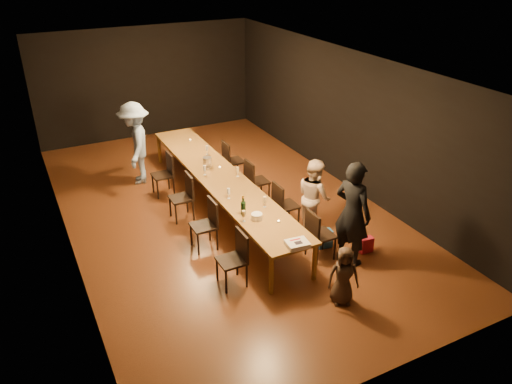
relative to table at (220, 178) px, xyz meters
name	(u,v)px	position (x,y,z in m)	size (l,w,h in m)	color
ground	(221,209)	(0.00, 0.00, -0.70)	(10.00, 10.00, 0.00)	#3F200F
room_shell	(218,113)	(0.00, 0.00, 1.38)	(6.04, 10.04, 3.02)	black
table	(220,178)	(0.00, 0.00, 0.00)	(0.90, 6.00, 0.75)	brown
chair_right_0	(321,234)	(0.85, -2.40, -0.24)	(0.42, 0.42, 0.93)	black
chair_right_1	(286,205)	(0.85, -1.20, -0.24)	(0.42, 0.42, 0.93)	black
chair_right_2	(258,181)	(0.85, 0.00, -0.24)	(0.42, 0.42, 0.93)	black
chair_right_3	(234,160)	(0.85, 1.20, -0.24)	(0.42, 0.42, 0.93)	black
chair_left_0	(231,260)	(-0.85, -2.40, -0.24)	(0.42, 0.42, 0.93)	black
chair_left_1	(203,225)	(-0.85, -1.20, -0.24)	(0.42, 0.42, 0.93)	black
chair_left_2	(181,198)	(-0.85, 0.00, -0.24)	(0.42, 0.42, 0.93)	black
chair_left_3	(162,175)	(-0.85, 1.20, -0.24)	(0.42, 0.42, 0.93)	black
woman_birthday	(352,213)	(1.24, -2.71, 0.23)	(0.68, 0.45, 1.87)	black
woman_tan	(314,196)	(1.22, -1.59, 0.04)	(0.72, 0.56, 1.48)	beige
man_blue	(136,143)	(-1.15, 2.07, 0.23)	(1.21, 0.69, 1.87)	#8EABDB
child	(343,276)	(0.47, -3.57, -0.22)	(0.47, 0.31, 0.97)	#3D2C22
gift_bag_red	(366,245)	(1.67, -2.64, -0.56)	(0.24, 0.13, 0.29)	red
gift_bag_blue	(324,239)	(1.11, -2.15, -0.54)	(0.26, 0.18, 0.33)	#2868B1
birthday_cake	(297,244)	(0.05, -2.90, 0.09)	(0.37, 0.31, 0.08)	white
plate_stack	(257,217)	(-0.13, -1.87, 0.10)	(0.19, 0.19, 0.11)	white
champagne_bottle	(243,205)	(-0.26, -1.61, 0.23)	(0.09, 0.09, 0.37)	black
ice_bucket	(207,162)	(-0.04, 0.56, 0.15)	(0.19, 0.19, 0.21)	silver
wineglass_0	(244,216)	(-0.36, -1.84, 0.15)	(0.06, 0.06, 0.21)	beige
wineglass_1	(265,202)	(0.20, -1.55, 0.15)	(0.06, 0.06, 0.21)	beige
wineglass_2	(229,193)	(-0.24, -0.96, 0.15)	(0.06, 0.06, 0.21)	silver
wineglass_3	(238,172)	(0.31, -0.17, 0.15)	(0.06, 0.06, 0.21)	beige
wineglass_4	(205,170)	(-0.25, 0.20, 0.15)	(0.06, 0.06, 0.21)	silver
wineglass_5	(207,150)	(0.20, 1.17, 0.15)	(0.06, 0.06, 0.21)	silver
tealight_near	(279,222)	(0.15, -2.13, 0.06)	(0.05, 0.05, 0.03)	#B2B7B2
tealight_mid	(220,168)	(0.15, 0.36, 0.06)	(0.05, 0.05, 0.03)	#B2B7B2
tealight_far	(190,140)	(0.15, 2.13, 0.06)	(0.05, 0.05, 0.03)	#B2B7B2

